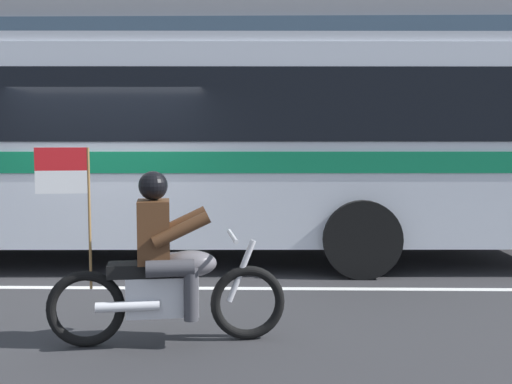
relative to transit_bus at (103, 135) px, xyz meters
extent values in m
plane|color=#2B2B2D|center=(0.36, -1.19, -1.88)|extent=(60.00, 60.00, 0.00)
cube|color=gray|center=(0.36, 3.91, -1.81)|extent=(28.00, 3.80, 0.15)
cube|color=silver|center=(0.36, -1.79, -1.88)|extent=(26.60, 0.14, 0.01)
cube|color=#384C60|center=(0.36, 5.77, 2.11)|extent=(25.76, 0.10, 1.40)
cube|color=silver|center=(0.00, 0.01, -0.15)|extent=(13.54, 2.87, 2.70)
cube|color=black|center=(0.00, 0.01, 0.40)|extent=(12.47, 2.89, 0.96)
cube|color=#0F7247|center=(0.00, 0.01, -0.35)|extent=(13.28, 2.90, 0.28)
cube|color=#ADB1BA|center=(0.00, 0.01, 1.26)|extent=(13.27, 2.74, 0.16)
cylinder|color=black|center=(3.71, -1.17, -1.36)|extent=(1.04, 0.30, 1.04)
torus|color=black|center=(2.29, -3.71, -1.54)|extent=(0.70, 0.20, 0.69)
torus|color=black|center=(0.86, -3.94, -1.54)|extent=(0.70, 0.20, 0.69)
cube|color=silver|center=(1.52, -3.83, -1.44)|extent=(0.68, 0.38, 0.36)
ellipsoid|color=#59565B|center=(1.77, -3.79, -1.16)|extent=(0.52, 0.35, 0.24)
cube|color=black|center=(1.33, -3.87, -1.20)|extent=(0.59, 0.35, 0.12)
cylinder|color=silver|center=(2.23, -3.72, -1.24)|extent=(0.28, 0.10, 0.58)
cylinder|color=silver|center=(2.15, -3.73, -0.92)|extent=(0.14, 0.64, 0.04)
cylinder|color=silver|center=(1.25, -4.04, -1.49)|extent=(0.56, 0.18, 0.09)
cube|color=#4C2D19|center=(1.45, -3.84, -0.86)|extent=(0.33, 0.40, 0.56)
sphere|color=black|center=(1.45, -3.84, -0.45)|extent=(0.26, 0.26, 0.26)
cylinder|color=#38383D|center=(1.56, -3.64, -1.16)|extent=(0.44, 0.22, 0.15)
cylinder|color=#38383D|center=(1.74, -3.62, -1.40)|extent=(0.13, 0.13, 0.46)
cylinder|color=#38383D|center=(1.62, -4.00, -1.16)|extent=(0.44, 0.22, 0.15)
cylinder|color=#38383D|center=(1.80, -3.97, -1.40)|extent=(0.13, 0.13, 0.46)
cylinder|color=#4C2D19|center=(1.66, -3.61, -0.82)|extent=(0.53, 0.19, 0.32)
cylinder|color=#4C2D19|center=(1.72, -4.00, -0.82)|extent=(0.53, 0.19, 0.32)
cylinder|color=olive|center=(0.91, -3.93, -0.73)|extent=(0.02, 0.02, 1.25)
cube|color=red|center=(0.68, -3.97, -0.21)|extent=(0.44, 0.09, 0.20)
cube|color=white|center=(0.68, -3.97, -0.41)|extent=(0.44, 0.09, 0.20)
cylinder|color=#4C8C3F|center=(1.04, 2.79, -1.44)|extent=(0.22, 0.22, 0.58)
sphere|color=#4C8C3F|center=(1.04, 2.79, -1.08)|extent=(0.20, 0.20, 0.20)
cylinder|color=#4C8C3F|center=(1.04, 2.65, -1.42)|extent=(0.09, 0.10, 0.09)
camera|label=1|loc=(2.47, -9.35, -0.01)|focal=43.97mm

